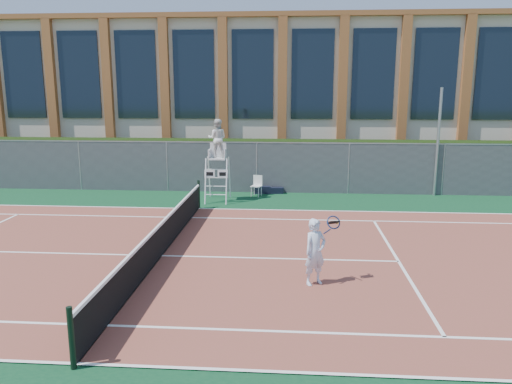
# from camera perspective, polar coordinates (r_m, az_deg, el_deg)

# --- Properties ---
(ground) EXTENTS (120.00, 120.00, 0.00)m
(ground) POSITION_cam_1_polar(r_m,az_deg,el_deg) (14.03, -10.75, -7.29)
(ground) COLOR #233814
(apron) EXTENTS (36.00, 20.00, 0.01)m
(apron) POSITION_cam_1_polar(r_m,az_deg,el_deg) (14.95, -9.77, -6.03)
(apron) COLOR #0C381F
(apron) RESTS_ON ground
(tennis_court) EXTENTS (23.77, 10.97, 0.02)m
(tennis_court) POSITION_cam_1_polar(r_m,az_deg,el_deg) (14.03, -10.75, -7.21)
(tennis_court) COLOR brown
(tennis_court) RESTS_ON apron
(tennis_net) EXTENTS (0.10, 11.30, 1.10)m
(tennis_net) POSITION_cam_1_polar(r_m,az_deg,el_deg) (13.87, -10.83, -5.19)
(tennis_net) COLOR black
(tennis_net) RESTS_ON ground
(fence) EXTENTS (40.00, 0.06, 2.20)m
(fence) POSITION_cam_1_polar(r_m,az_deg,el_deg) (22.16, -5.08, 2.82)
(fence) COLOR #595E60
(fence) RESTS_ON ground
(hedge) EXTENTS (40.00, 1.40, 2.20)m
(hedge) POSITION_cam_1_polar(r_m,az_deg,el_deg) (23.33, -4.61, 3.28)
(hedge) COLOR black
(hedge) RESTS_ON ground
(building) EXTENTS (45.00, 10.60, 8.22)m
(building) POSITION_cam_1_polar(r_m,az_deg,el_deg) (30.96, -2.45, 11.06)
(building) COLOR beige
(building) RESTS_ON ground
(steel_pole) EXTENTS (0.12, 0.12, 4.57)m
(steel_pole) POSITION_cam_1_polar(r_m,az_deg,el_deg) (22.47, 20.07, 5.33)
(steel_pole) COLOR #9EA0A5
(steel_pole) RESTS_ON ground
(umpire_chair) EXTENTS (0.94, 1.45, 3.37)m
(umpire_chair) POSITION_cam_1_polar(r_m,az_deg,el_deg) (20.18, -4.45, 5.85)
(umpire_chair) COLOR white
(umpire_chair) RESTS_ON ground
(plastic_chair) EXTENTS (0.51, 0.51, 0.88)m
(plastic_chair) POSITION_cam_1_polar(r_m,az_deg,el_deg) (21.31, 0.12, 0.93)
(plastic_chair) COLOR silver
(plastic_chair) RESTS_ON apron
(sports_bag_near) EXTENTS (0.76, 0.35, 0.32)m
(sports_bag_near) POSITION_cam_1_polar(r_m,az_deg,el_deg) (21.84, 0.65, 0.25)
(sports_bag_near) COLOR black
(sports_bag_near) RESTS_ON apron
(sports_bag_far) EXTENTS (0.70, 0.36, 0.27)m
(sports_bag_far) POSITION_cam_1_polar(r_m,az_deg,el_deg) (21.86, 2.26, 0.19)
(sports_bag_far) COLOR black
(sports_bag_far) RESTS_ON apron
(tennis_player) EXTENTS (0.95, 0.74, 1.60)m
(tennis_player) POSITION_cam_1_polar(r_m,az_deg,el_deg) (11.72, 6.80, -6.78)
(tennis_player) COLOR silver
(tennis_player) RESTS_ON tennis_court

